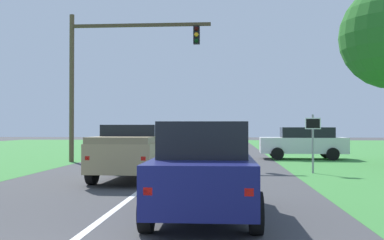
% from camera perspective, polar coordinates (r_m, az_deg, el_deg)
% --- Properties ---
extents(ground_plane, '(120.00, 120.00, 0.00)m').
position_cam_1_polar(ground_plane, '(15.10, -5.02, -7.72)').
color(ground_plane, '#424244').
extents(red_suv_near, '(2.12, 4.74, 1.91)m').
position_cam_1_polar(red_suv_near, '(9.30, 1.56, -5.87)').
color(red_suv_near, navy).
rests_on(red_suv_near, ground_plane).
extents(pickup_truck_lead, '(2.41, 5.22, 1.87)m').
position_cam_1_polar(pickup_truck_lead, '(15.67, -7.16, -3.88)').
color(pickup_truck_lead, tan).
rests_on(pickup_truck_lead, ground_plane).
extents(traffic_light, '(7.25, 0.40, 7.56)m').
position_cam_1_polar(traffic_light, '(23.71, -10.52, 6.87)').
color(traffic_light, brown).
rests_on(traffic_light, ground_plane).
extents(keep_moving_sign, '(0.60, 0.09, 2.28)m').
position_cam_1_polar(keep_moving_sign, '(18.19, 14.92, -1.89)').
color(keep_moving_sign, gray).
rests_on(keep_moving_sign, ground_plane).
extents(crossing_suv_far, '(4.74, 2.28, 1.76)m').
position_cam_1_polar(crossing_suv_far, '(26.02, 13.81, -2.73)').
color(crossing_suv_far, silver).
rests_on(crossing_suv_far, ground_plane).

